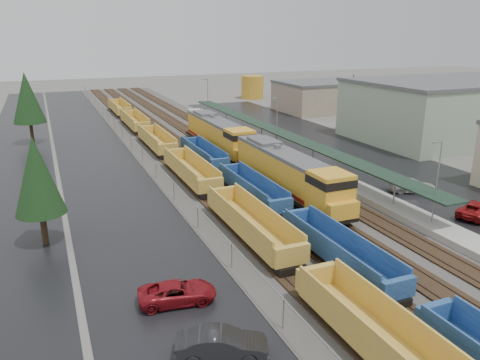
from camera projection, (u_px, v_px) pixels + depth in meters
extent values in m
cube|color=#302D2B|center=(193.00, 144.00, 73.02)|extent=(20.00, 160.00, 0.08)
cube|color=black|center=(155.00, 146.00, 70.77)|extent=(2.60, 160.00, 0.15)
cube|color=#473326|center=(150.00, 146.00, 70.47)|extent=(0.08, 160.00, 0.07)
cube|color=#473326|center=(159.00, 145.00, 71.00)|extent=(0.08, 160.00, 0.07)
cube|color=black|center=(180.00, 144.00, 72.25)|extent=(2.60, 160.00, 0.15)
cube|color=#473326|center=(176.00, 144.00, 71.95)|extent=(0.08, 160.00, 0.07)
cube|color=#473326|center=(185.00, 143.00, 72.48)|extent=(0.08, 160.00, 0.07)
cube|color=black|center=(205.00, 142.00, 73.73)|extent=(2.60, 160.00, 0.15)
cube|color=#473326|center=(201.00, 142.00, 73.43)|extent=(0.08, 160.00, 0.07)
cube|color=#473326|center=(209.00, 141.00, 73.96)|extent=(0.08, 160.00, 0.07)
cube|color=black|center=(228.00, 140.00, 75.21)|extent=(2.60, 160.00, 0.15)
cube|color=#473326|center=(224.00, 139.00, 74.91)|extent=(0.08, 160.00, 0.07)
cube|color=#473326|center=(233.00, 139.00, 75.44)|extent=(0.08, 160.00, 0.07)
cube|color=black|center=(93.00, 153.00, 67.48)|extent=(10.00, 160.00, 0.02)
cube|color=black|center=(17.00, 160.00, 63.77)|extent=(9.00, 160.00, 0.02)
cube|color=black|center=(332.00, 147.00, 71.28)|extent=(16.00, 100.00, 0.02)
cube|color=#9E9B93|center=(276.00, 150.00, 67.66)|extent=(3.00, 80.00, 0.70)
cylinder|color=gray|center=(394.00, 192.00, 45.23)|extent=(0.16, 0.16, 2.40)
cylinder|color=gray|center=(313.00, 156.00, 58.41)|extent=(0.16, 0.16, 2.40)
cylinder|color=gray|center=(262.00, 133.00, 71.59)|extent=(0.16, 0.16, 2.40)
cylinder|color=gray|center=(226.00, 118.00, 84.77)|extent=(0.16, 0.16, 2.40)
cylinder|color=gray|center=(200.00, 106.00, 97.95)|extent=(0.16, 0.16, 2.40)
cube|color=black|center=(277.00, 131.00, 66.80)|extent=(2.60, 65.00, 0.15)
cylinder|color=gray|center=(436.00, 186.00, 40.20)|extent=(0.12, 0.12, 8.00)
cube|color=gray|center=(438.00, 142.00, 38.84)|extent=(1.00, 0.15, 0.12)
cylinder|color=gray|center=(277.00, 125.00, 66.56)|extent=(0.12, 0.12, 8.00)
cube|color=gray|center=(274.00, 98.00, 65.20)|extent=(1.00, 0.15, 0.12)
cylinder|color=gray|center=(208.00, 99.00, 92.93)|extent=(0.12, 0.12, 8.00)
cube|color=gray|center=(205.00, 79.00, 91.57)|extent=(1.00, 0.15, 0.12)
cylinder|color=gray|center=(283.00, 315.00, 27.04)|extent=(0.08, 0.08, 2.00)
cylinder|color=gray|center=(232.00, 257.00, 34.07)|extent=(0.08, 0.08, 2.00)
cylinder|color=gray|center=(198.00, 218.00, 41.10)|extent=(0.08, 0.08, 2.00)
cylinder|color=gray|center=(174.00, 191.00, 48.13)|extent=(0.08, 0.08, 2.00)
cylinder|color=gray|center=(156.00, 171.00, 55.16)|extent=(0.08, 0.08, 2.00)
cylinder|color=gray|center=(142.00, 155.00, 62.18)|extent=(0.08, 0.08, 2.00)
cylinder|color=gray|center=(131.00, 143.00, 69.21)|extent=(0.08, 0.08, 2.00)
cylinder|color=gray|center=(122.00, 133.00, 76.24)|extent=(0.08, 0.08, 2.00)
cylinder|color=gray|center=(115.00, 124.00, 83.27)|extent=(0.08, 0.08, 2.00)
cylinder|color=gray|center=(108.00, 117.00, 90.30)|extent=(0.08, 0.08, 2.00)
cylinder|color=gray|center=(103.00, 111.00, 97.33)|extent=(0.08, 0.08, 2.00)
cylinder|color=gray|center=(98.00, 106.00, 104.36)|extent=(0.08, 0.08, 2.00)
cylinder|color=gray|center=(94.00, 101.00, 111.39)|extent=(0.08, 0.08, 2.00)
cylinder|color=gray|center=(91.00, 97.00, 118.42)|extent=(0.08, 0.08, 2.00)
cylinder|color=gray|center=(87.00, 94.00, 125.45)|extent=(0.08, 0.08, 2.00)
cylinder|color=gray|center=(85.00, 90.00, 132.48)|extent=(0.08, 0.08, 2.00)
cube|color=gray|center=(131.00, 136.00, 68.91)|extent=(0.05, 160.00, 0.05)
cube|color=#8FA58C|center=(450.00, 111.00, 75.95)|extent=(30.00, 20.00, 9.00)
cube|color=#59595B|center=(454.00, 81.00, 74.53)|extent=(30.60, 20.40, 0.50)
cube|color=gray|center=(322.00, 97.00, 103.04)|extent=(18.00, 14.00, 6.00)
cube|color=#59595B|center=(322.00, 82.00, 102.07)|extent=(18.36, 14.28, 0.50)
ellipsoid|color=#54614B|center=(14.00, 77.00, 184.94)|extent=(154.00, 110.00, 19.80)
ellipsoid|color=#54614B|center=(179.00, 70.00, 219.66)|extent=(196.00, 140.00, 25.20)
ellipsoid|color=#54614B|center=(298.00, 65.00, 254.38)|extent=(168.00, 120.00, 21.60)
cylinder|color=#332316|center=(44.00, 228.00, 38.12)|extent=(0.50, 0.50, 2.70)
cone|color=black|center=(37.00, 176.00, 36.76)|extent=(3.96, 3.96, 6.30)
cylinder|color=#332316|center=(32.00, 133.00, 72.80)|extent=(0.50, 0.50, 3.30)
cone|color=black|center=(27.00, 98.00, 71.15)|extent=(4.84, 4.84, 7.70)
cylinder|color=#332316|center=(350.00, 124.00, 81.20)|extent=(0.50, 0.50, 3.00)
cone|color=black|center=(352.00, 95.00, 79.69)|extent=(4.40, 4.40, 7.00)
cube|color=black|center=(285.00, 187.00, 49.96)|extent=(3.21, 21.41, 0.43)
cube|color=gold|center=(281.00, 168.00, 50.35)|extent=(3.00, 17.13, 3.21)
cube|color=gold|center=(330.00, 192.00, 42.01)|extent=(3.21, 3.43, 3.64)
cube|color=black|center=(331.00, 181.00, 41.69)|extent=(3.27, 3.48, 0.75)
cube|color=gold|center=(342.00, 210.00, 40.64)|extent=(3.00, 1.07, 1.50)
cube|color=#59595B|center=(282.00, 152.00, 49.84)|extent=(3.05, 17.13, 0.37)
cube|color=maroon|center=(268.00, 181.00, 50.18)|extent=(0.04, 17.13, 0.37)
cube|color=maroon|center=(293.00, 177.00, 51.30)|extent=(0.04, 17.13, 0.37)
cube|color=black|center=(285.00, 190.00, 50.09)|extent=(2.36, 6.42, 0.64)
cube|color=black|center=(324.00, 213.00, 43.47)|extent=(2.57, 4.28, 0.54)
cube|color=black|center=(256.00, 171.00, 56.64)|extent=(2.57, 4.28, 0.54)
cylinder|color=#59595B|center=(277.00, 147.00, 50.68)|extent=(0.75, 0.75, 0.54)
cube|color=#59595B|center=(264.00, 142.00, 53.52)|extent=(2.57, 4.28, 0.54)
cube|color=black|center=(218.00, 145.00, 68.41)|extent=(3.21, 21.41, 0.43)
cube|color=gold|center=(215.00, 131.00, 68.81)|extent=(3.00, 17.13, 3.21)
cube|color=gold|center=(240.00, 143.00, 60.46)|extent=(3.21, 3.43, 3.64)
cube|color=black|center=(240.00, 135.00, 60.14)|extent=(3.27, 3.48, 0.75)
cube|color=gold|center=(246.00, 155.00, 59.09)|extent=(3.00, 1.07, 1.50)
cube|color=#59595B|center=(215.00, 120.00, 68.29)|extent=(3.05, 17.13, 0.37)
cube|color=maroon|center=(205.00, 141.00, 68.63)|extent=(0.04, 17.13, 0.37)
cube|color=maroon|center=(225.00, 139.00, 69.76)|extent=(0.04, 17.13, 0.37)
cube|color=black|center=(218.00, 148.00, 68.54)|extent=(2.36, 6.42, 0.64)
cube|color=black|center=(237.00, 159.00, 61.92)|extent=(2.57, 4.28, 0.54)
cube|color=black|center=(201.00, 137.00, 75.09)|extent=(2.57, 4.28, 0.54)
cylinder|color=#59595B|center=(212.00, 117.00, 69.13)|extent=(0.75, 0.75, 0.54)
cube|color=#59595B|center=(205.00, 114.00, 71.97)|extent=(2.57, 4.28, 0.54)
cube|color=gold|center=(387.00, 351.00, 24.17)|extent=(2.75, 13.46, 0.26)
cube|color=gold|center=(367.00, 342.00, 23.39)|extent=(0.16, 13.46, 1.90)
cube|color=gold|center=(409.00, 329.00, 24.37)|extent=(0.16, 13.46, 1.90)
cube|color=gold|center=(316.00, 277.00, 30.04)|extent=(2.75, 0.53, 1.48)
cube|color=black|center=(321.00, 297.00, 29.71)|extent=(2.11, 2.32, 0.53)
cube|color=gold|center=(251.00, 229.00, 39.24)|extent=(2.75, 13.46, 0.26)
cube|color=gold|center=(237.00, 221.00, 38.46)|extent=(0.16, 13.46, 1.90)
cube|color=gold|center=(265.00, 216.00, 39.44)|extent=(0.16, 13.46, 1.90)
cube|color=gold|center=(291.00, 255.00, 32.92)|extent=(2.75, 0.53, 1.48)
cube|color=gold|center=(222.00, 195.00, 45.11)|extent=(2.75, 0.53, 1.48)
cube|color=black|center=(286.00, 264.00, 33.88)|extent=(2.11, 2.32, 0.53)
cube|color=black|center=(225.00, 208.00, 44.78)|extent=(2.11, 2.32, 0.53)
cube|color=gold|center=(191.00, 174.00, 54.31)|extent=(2.75, 13.46, 0.26)
cube|color=gold|center=(179.00, 168.00, 53.53)|extent=(0.16, 13.46, 1.90)
cube|color=gold|center=(201.00, 165.00, 54.51)|extent=(0.16, 13.46, 1.90)
cube|color=gold|center=(210.00, 185.00, 47.99)|extent=(2.75, 0.53, 1.48)
cube|color=gold|center=(175.00, 154.00, 60.18)|extent=(2.75, 0.53, 1.48)
cube|color=black|center=(208.00, 193.00, 48.96)|extent=(2.11, 2.32, 0.53)
cube|color=black|center=(177.00, 164.00, 59.85)|extent=(2.11, 2.32, 0.53)
cube|color=gold|center=(157.00, 144.00, 69.38)|extent=(2.75, 13.46, 0.26)
cube|color=gold|center=(147.00, 138.00, 68.60)|extent=(0.16, 13.46, 1.90)
cube|color=gold|center=(165.00, 137.00, 69.58)|extent=(0.16, 13.46, 1.90)
cube|color=gold|center=(168.00, 149.00, 63.06)|extent=(2.75, 0.53, 1.48)
cube|color=gold|center=(146.00, 130.00, 75.25)|extent=(2.75, 0.53, 1.48)
cube|color=black|center=(167.00, 155.00, 64.03)|extent=(2.11, 2.32, 0.53)
cube|color=black|center=(148.00, 137.00, 74.92)|extent=(2.11, 2.32, 0.53)
cube|color=gold|center=(135.00, 124.00, 84.45)|extent=(2.75, 13.46, 0.26)
cube|color=gold|center=(127.00, 119.00, 83.68)|extent=(0.16, 13.46, 1.90)
cube|color=gold|center=(142.00, 118.00, 84.65)|extent=(0.16, 13.46, 1.90)
cube|color=gold|center=(142.00, 126.00, 78.13)|extent=(2.75, 0.53, 1.48)
cube|color=gold|center=(128.00, 114.00, 90.33)|extent=(2.75, 0.53, 1.48)
cube|color=black|center=(142.00, 132.00, 79.10)|extent=(2.11, 2.32, 0.53)
cube|color=black|center=(129.00, 120.00, 89.99)|extent=(2.11, 2.32, 0.53)
cube|color=gold|center=(119.00, 110.00, 99.52)|extent=(2.75, 13.46, 0.26)
cube|color=gold|center=(113.00, 106.00, 98.75)|extent=(0.16, 13.46, 1.90)
cube|color=gold|center=(125.00, 105.00, 99.72)|extent=(0.16, 13.46, 1.90)
cube|color=gold|center=(125.00, 111.00, 93.20)|extent=(2.75, 0.53, 1.48)
cube|color=gold|center=(114.00, 102.00, 105.40)|extent=(2.75, 0.53, 1.48)
cube|color=black|center=(124.00, 116.00, 94.17)|extent=(2.11, 2.32, 0.53)
cube|color=black|center=(115.00, 107.00, 105.07)|extent=(2.11, 2.32, 0.53)
cube|color=navy|center=(434.00, 314.00, 26.29)|extent=(2.46, 0.47, 1.33)
cube|color=black|center=(441.00, 335.00, 25.99)|extent=(1.89, 2.08, 0.47)
cube|color=navy|center=(338.00, 255.00, 34.66)|extent=(2.46, 12.34, 0.24)
cube|color=navy|center=(325.00, 248.00, 33.96)|extent=(0.14, 12.34, 1.70)
cube|color=navy|center=(352.00, 242.00, 34.84)|extent=(0.14, 12.34, 1.70)
cube|color=navy|center=(398.00, 289.00, 28.87)|extent=(2.46, 0.47, 1.33)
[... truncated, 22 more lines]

